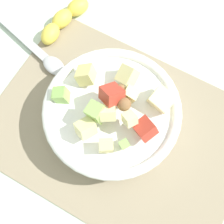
# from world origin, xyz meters

# --- Properties ---
(ground_plane) EXTENTS (2.40, 2.40, 0.00)m
(ground_plane) POSITION_xyz_m (0.00, 0.00, 0.00)
(ground_plane) COLOR silver
(placemat) EXTENTS (0.50, 0.37, 0.01)m
(placemat) POSITION_xyz_m (0.00, 0.00, 0.00)
(placemat) COLOR gray
(placemat) RESTS_ON ground_plane
(salad_bowl) EXTENTS (0.26, 0.26, 0.13)m
(salad_bowl) POSITION_xyz_m (0.02, -0.01, 0.05)
(salad_bowl) COLOR white
(salad_bowl) RESTS_ON placemat
(serving_spoon) EXTENTS (0.24, 0.09, 0.01)m
(serving_spoon) POSITION_xyz_m (0.24, -0.07, 0.01)
(serving_spoon) COLOR #B7B7BC
(serving_spoon) RESTS_ON placemat
(banana_whole) EXTENTS (0.06, 0.15, 0.04)m
(banana_whole) POSITION_xyz_m (0.23, -0.16, 0.02)
(banana_whole) COLOR yellow
(banana_whole) RESTS_ON ground_plane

